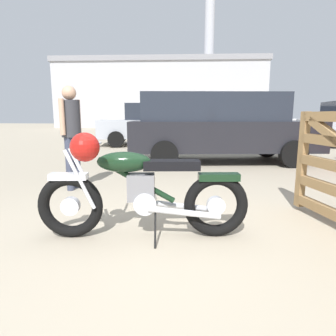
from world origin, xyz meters
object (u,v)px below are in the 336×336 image
Objects in this scene: bystander at (71,127)px; red_hatchback_near at (218,126)px; silver_sedan_mid at (263,122)px; vintage_motorcycle at (137,190)px; pale_sedan_back at (151,125)px.

red_hatchback_near is (2.52, 3.13, -0.08)m from bystander.
silver_sedan_mid reaches higher than bystander.
red_hatchback_near reaches higher than silver_sedan_mid.
vintage_motorcycle is 5.05m from red_hatchback_near.
bystander is at bearing 78.18° from pale_sedan_back.
silver_sedan_mid is (2.92, 8.66, -0.10)m from red_hatchback_near.
vintage_motorcycle is 0.48× the size of silver_sedan_mid.
pale_sedan_back is (-5.38, -4.49, 0.00)m from silver_sedan_mid.
red_hatchback_near reaches higher than pale_sedan_back.
silver_sedan_mid is at bearing -113.46° from vintage_motorcycle.
red_hatchback_near is at bearing 64.63° from silver_sedan_mid.
vintage_motorcycle is at bearing 66.92° from silver_sedan_mid.
silver_sedan_mid is (3.98, 13.58, 0.34)m from vintage_motorcycle.
vintage_motorcycle is at bearing 87.39° from pale_sedan_back.
silver_sedan_mid is (5.44, 11.79, -0.18)m from bystander.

